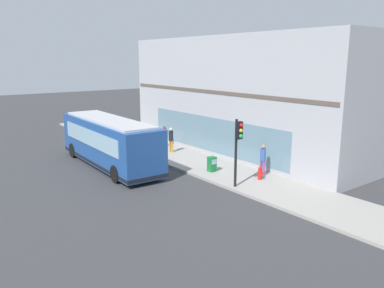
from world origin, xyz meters
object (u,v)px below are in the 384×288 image
at_px(traffic_light_near_corner, 238,140).
at_px(newspaper_vending_box, 212,164).
at_px(pedestrian_by_light_pole, 164,135).
at_px(pedestrian_near_hydrant, 171,138).
at_px(city_bus_nearside, 109,142).
at_px(fire_hydrant, 260,173).
at_px(pedestrian_near_building_entrance, 263,158).

distance_m(traffic_light_near_corner, newspaper_vending_box, 3.73).
relative_size(pedestrian_by_light_pole, pedestrian_near_hydrant, 0.88).
xyz_separation_m(city_bus_nearside, fire_hydrant, (5.17, -8.14, -1.04)).
distance_m(pedestrian_by_light_pole, pedestrian_near_hydrant, 2.17).
bearing_deg(pedestrian_near_building_entrance, newspaper_vending_box, 126.67).
xyz_separation_m(traffic_light_near_corner, pedestrian_near_hydrant, (1.67, 8.52, -1.47)).
height_order(pedestrian_by_light_pole, newspaper_vending_box, pedestrian_by_light_pole).
bearing_deg(pedestrian_by_light_pole, pedestrian_near_hydrant, -111.00).
bearing_deg(city_bus_nearside, pedestrian_by_light_pole, 21.48).
xyz_separation_m(pedestrian_by_light_pole, pedestrian_near_hydrant, (-0.77, -2.02, 0.14)).
bearing_deg(pedestrian_by_light_pole, fire_hydrant, -92.68).
bearing_deg(pedestrian_near_hydrant, pedestrian_near_building_entrance, -83.09).
relative_size(pedestrian_near_hydrant, newspaper_vending_box, 1.99).
bearing_deg(pedestrian_near_hydrant, newspaper_vending_box, -98.51).
xyz_separation_m(fire_hydrant, pedestrian_near_building_entrance, (0.67, 0.44, 0.69)).
relative_size(pedestrian_by_light_pole, newspaper_vending_box, 1.75).
height_order(traffic_light_near_corner, fire_hydrant, traffic_light_near_corner).
bearing_deg(city_bus_nearside, pedestrian_near_hydrant, 2.44).
bearing_deg(pedestrian_by_light_pole, traffic_light_near_corner, -103.03).
distance_m(pedestrian_near_hydrant, pedestrian_near_building_entrance, 7.97).
distance_m(traffic_light_near_corner, pedestrian_near_hydrant, 8.81).
bearing_deg(fire_hydrant, city_bus_nearside, 122.41).
height_order(pedestrian_near_hydrant, newspaper_vending_box, pedestrian_near_hydrant).
bearing_deg(pedestrian_by_light_pole, pedestrian_near_building_entrance, -88.93).
bearing_deg(newspaper_vending_box, pedestrian_near_building_entrance, -53.33).
relative_size(traffic_light_near_corner, fire_hydrant, 4.85).
bearing_deg(city_bus_nearside, newspaper_vending_box, -52.61).
bearing_deg(fire_hydrant, pedestrian_near_hydrant, 91.98).
bearing_deg(fire_hydrant, traffic_light_near_corner, -175.08).
bearing_deg(newspaper_vending_box, pedestrian_near_hydrant, 81.49).
bearing_deg(pedestrian_near_building_entrance, fire_hydrant, -146.85).
xyz_separation_m(pedestrian_near_building_entrance, newspaper_vending_box, (-1.78, 2.40, -0.60)).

